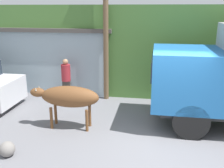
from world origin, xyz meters
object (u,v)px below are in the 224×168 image
roadside_rock (7,149)px  pedestrian_on_hill (66,78)px  utility_pole (106,15)px  brown_cow (68,97)px

roadside_rock → pedestrian_on_hill: bearing=89.2°
utility_pole → roadside_rock: (-1.64, -4.72, -3.15)m
utility_pole → roadside_rock: utility_pole is taller
brown_cow → utility_pole: bearing=79.0°
utility_pole → roadside_rock: 5.91m
pedestrian_on_hill → roadside_rock: pedestrian_on_hill is taller
brown_cow → pedestrian_on_hill: size_ratio=1.31×
brown_cow → pedestrian_on_hill: bearing=112.0°
pedestrian_on_hill → utility_pole: (1.58, 0.31, 2.44)m
pedestrian_on_hill → utility_pole: size_ratio=0.26×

